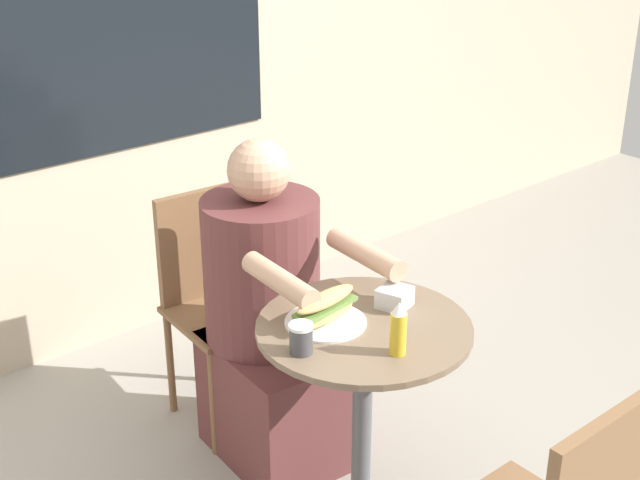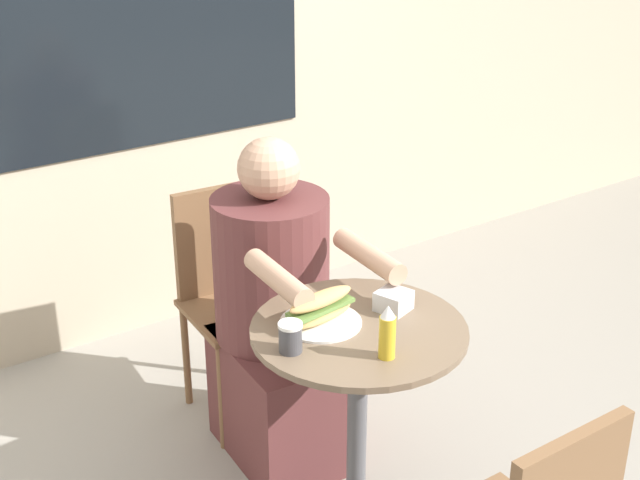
# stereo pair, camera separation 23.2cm
# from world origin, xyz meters

# --- Properties ---
(storefront_wall) EXTENTS (8.00, 0.09, 2.80)m
(storefront_wall) POSITION_xyz_m (-0.00, 1.66, 1.40)
(storefront_wall) COLOR #B7A88E
(storefront_wall) RESTS_ON ground_plane
(cafe_table) EXTENTS (0.63, 0.63, 0.75)m
(cafe_table) POSITION_xyz_m (0.00, 0.00, 0.54)
(cafe_table) COLOR brown
(cafe_table) RESTS_ON ground_plane
(diner_chair) EXTENTS (0.41, 0.41, 0.87)m
(diner_chair) POSITION_xyz_m (0.06, 0.87, 0.52)
(diner_chair) COLOR brown
(diner_chair) RESTS_ON ground_plane
(seated_diner) EXTENTS (0.43, 0.72, 1.16)m
(seated_diner) POSITION_xyz_m (0.05, 0.52, 0.49)
(seated_diner) COLOR brown
(seated_diner) RESTS_ON ground_plane
(sandwich_on_plate) EXTENTS (0.24, 0.24, 0.10)m
(sandwich_on_plate) POSITION_xyz_m (-0.08, 0.08, 0.79)
(sandwich_on_plate) COLOR white
(sandwich_on_plate) RESTS_ON cafe_table
(drink_cup) EXTENTS (0.07, 0.07, 0.09)m
(drink_cup) POSITION_xyz_m (-0.23, -0.00, 0.80)
(drink_cup) COLOR #424247
(drink_cup) RESTS_ON cafe_table
(napkin_box) EXTENTS (0.11, 0.11, 0.06)m
(napkin_box) POSITION_xyz_m (0.15, 0.03, 0.78)
(napkin_box) COLOR silver
(napkin_box) RESTS_ON cafe_table
(condiment_bottle) EXTENTS (0.05, 0.05, 0.16)m
(condiment_bottle) POSITION_xyz_m (-0.04, -0.17, 0.83)
(condiment_bottle) COLOR gold
(condiment_bottle) RESTS_ON cafe_table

